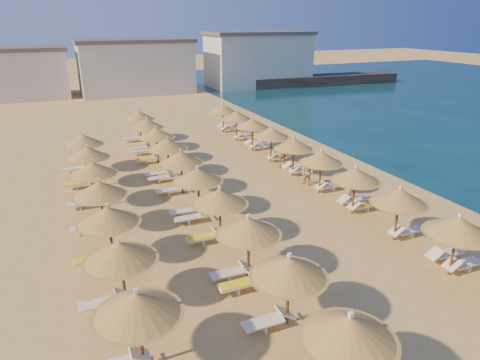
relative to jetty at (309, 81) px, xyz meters
name	(u,v)px	position (x,y,z in m)	size (l,w,h in m)	color
ground	(291,227)	(-27.12, -42.06, -0.75)	(220.00, 220.00, 0.00)	#DEB861
jetty	(309,81)	(0.00, 0.00, 0.00)	(30.00, 4.00, 1.50)	black
hotel_blocks	(149,65)	(-24.30, 3.64, 2.95)	(50.62, 10.83, 8.10)	white
parasol_row_east	(321,158)	(-23.33, -38.73, 1.42)	(2.67, 34.61, 2.72)	brown
parasol_row_west	(198,176)	(-30.86, -38.73, 1.42)	(2.67, 34.61, 2.72)	brown
parasol_row_inland	(100,189)	(-35.75, -38.73, 1.42)	(2.67, 21.83, 2.72)	brown
loungers	(238,202)	(-28.66, -38.79, -0.41)	(15.65, 33.40, 0.66)	white
beachgoer_b	(307,173)	(-23.35, -37.38, 0.09)	(0.82, 0.64, 1.69)	tan
beachgoer_a	(348,188)	(-22.69, -40.65, 0.13)	(0.64, 0.42, 1.77)	tan
beachgoer_c	(282,155)	(-23.14, -33.70, 0.17)	(1.08, 0.45, 1.85)	tan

